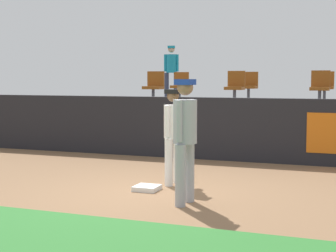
{
  "coord_description": "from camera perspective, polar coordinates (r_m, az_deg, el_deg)",
  "views": [
    {
      "loc": [
        3.12,
        -7.73,
        1.87
      ],
      "look_at": [
        -0.26,
        1.16,
        1.0
      ],
      "focal_mm": 55.58,
      "sensor_mm": 36.0,
      "label": 1
    }
  ],
  "objects": [
    {
      "name": "seat_front_center",
      "position": [
        13.34,
        7.39,
        4.44
      ],
      "size": [
        0.45,
        0.44,
        0.84
      ],
      "color": "#4C4C51",
      "rests_on": "bleacher_platform"
    },
    {
      "name": "spectator_hooded",
      "position": [
        16.89,
        0.36,
        6.37
      ],
      "size": [
        0.46,
        0.4,
        1.7
      ],
      "rotation": [
        0.0,
        0.0,
        3.45
      ],
      "color": "#33384C",
      "rests_on": "bleacher_platform"
    },
    {
      "name": "seat_back_left",
      "position": [
        15.67,
        1.35,
        4.59
      ],
      "size": [
        0.46,
        0.44,
        0.84
      ],
      "color": "#4C4C51",
      "rests_on": "bleacher_platform"
    },
    {
      "name": "bleacher_platform",
      "position": [
        14.5,
        8.28,
        0.2
      ],
      "size": [
        18.0,
        4.8,
        1.23
      ],
      "primitive_type": "cube",
      "color": "#59595E",
      "rests_on": "ground_plane"
    },
    {
      "name": "player_runner_visitor",
      "position": [
        7.67,
        1.87,
        -0.69
      ],
      "size": [
        0.38,
        0.52,
        1.86
      ],
      "rotation": [
        0.0,
        0.0,
        -1.65
      ],
      "color": "#9EA3AD",
      "rests_on": "ground_plane"
    },
    {
      "name": "seat_back_center",
      "position": [
        15.11,
        8.87,
        4.51
      ],
      "size": [
        0.46,
        0.44,
        0.84
      ],
      "color": "#4C4C51",
      "rests_on": "bleacher_platform"
    },
    {
      "name": "seat_back_right",
      "position": [
        14.82,
        16.81,
        4.34
      ],
      "size": [
        0.47,
        0.44,
        0.84
      ],
      "color": "#4C4C51",
      "rests_on": "bleacher_platform"
    },
    {
      "name": "seat_front_left",
      "position": [
        14.03,
        -1.53,
        4.52
      ],
      "size": [
        0.48,
        0.44,
        0.84
      ],
      "color": "#4C4C51",
      "rests_on": "bleacher_platform"
    },
    {
      "name": "field_wall",
      "position": [
        12.0,
        5.69,
        -0.31
      ],
      "size": [
        18.0,
        0.26,
        1.44
      ],
      "color": "black",
      "rests_on": "ground_plane"
    },
    {
      "name": "seat_front_right",
      "position": [
        13.02,
        16.34,
        4.26
      ],
      "size": [
        0.44,
        0.44,
        0.84
      ],
      "color": "#4C4C51",
      "rests_on": "bleacher_platform"
    },
    {
      "name": "ground_plane",
      "position": [
        8.54,
        -1.18,
        -7.42
      ],
      "size": [
        60.0,
        60.0,
        0.0
      ],
      "primitive_type": "plane",
      "color": "#846042"
    },
    {
      "name": "first_base",
      "position": [
        8.78,
        -2.33,
        -6.81
      ],
      "size": [
        0.4,
        0.4,
        0.08
      ],
      "primitive_type": "cube",
      "color": "white",
      "rests_on": "ground_plane"
    },
    {
      "name": "grass_foreground_strip",
      "position": [
        5.96,
        -12.34,
        -13.13
      ],
      "size": [
        18.0,
        2.8,
        0.01
      ],
      "primitive_type": "cube",
      "color": "#2D722D",
      "rests_on": "ground_plane"
    },
    {
      "name": "player_fielder_home",
      "position": [
        9.12,
        0.61,
        -0.43
      ],
      "size": [
        0.38,
        0.52,
        1.68
      ],
      "rotation": [
        0.0,
        0.0,
        -1.73
      ],
      "color": "white",
      "rests_on": "ground_plane"
    }
  ]
}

